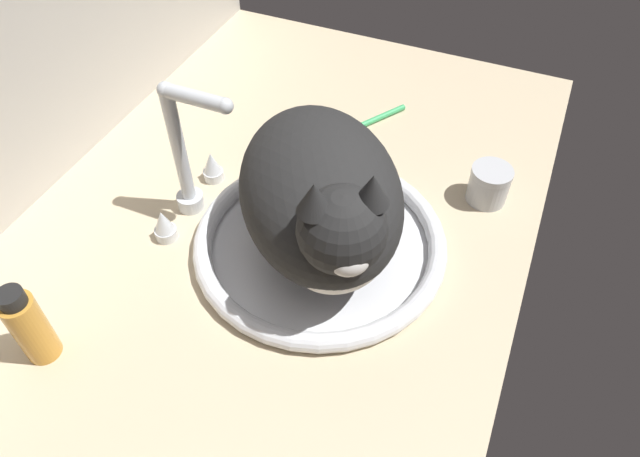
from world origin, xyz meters
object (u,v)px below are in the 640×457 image
(cat, at_px, (323,199))
(metal_jar, at_px, (489,185))
(faucet, at_px, (187,164))
(toothbrush, at_px, (367,122))
(amber_bottle, at_px, (29,326))
(sink_basin, at_px, (320,242))

(cat, distance_m, metal_jar, 0.29)
(faucet, xyz_separation_m, toothbrush, (0.29, -0.17, -0.08))
(amber_bottle, relative_size, metal_jar, 1.94)
(sink_basin, distance_m, faucet, 0.22)
(toothbrush, bearing_deg, amber_bottle, 159.97)
(toothbrush, bearing_deg, metal_jar, -113.79)
(cat, bearing_deg, metal_jar, -42.16)
(faucet, bearing_deg, metal_jar, -64.41)
(amber_bottle, distance_m, toothbrush, 0.62)
(faucet, relative_size, amber_bottle, 1.83)
(faucet, relative_size, toothbrush, 1.59)
(faucet, distance_m, toothbrush, 0.35)
(amber_bottle, relative_size, toothbrush, 0.87)
(amber_bottle, xyz_separation_m, toothbrush, (0.58, -0.21, -0.05))
(cat, relative_size, metal_jar, 6.10)
(cat, distance_m, toothbrush, 0.33)
(metal_jar, bearing_deg, toothbrush, 66.21)
(amber_bottle, xyz_separation_m, metal_jar, (0.48, -0.44, -0.03))
(sink_basin, distance_m, amber_bottle, 0.38)
(cat, bearing_deg, amber_bottle, 136.92)
(cat, height_order, amber_bottle, cat)
(faucet, height_order, metal_jar, faucet)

